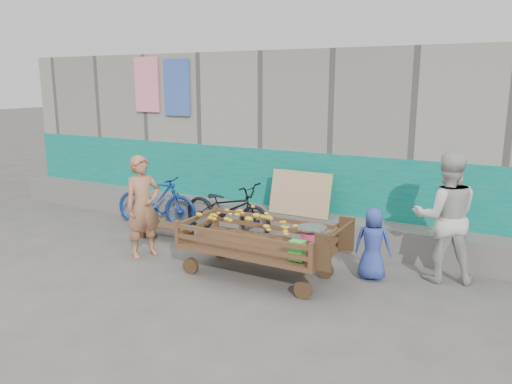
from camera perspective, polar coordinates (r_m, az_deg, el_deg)
The scene contains 9 objects.
ground at distance 6.33m, azimuth -6.04°, elevation -10.88°, with size 80.00×80.00×0.00m, color #514F4A.
building_wall at distance 9.46m, azimuth 8.02°, elevation 6.09°, with size 12.00×3.50×3.00m.
banana_cart at distance 6.48m, azimuth -0.13°, elevation -4.44°, with size 2.14×0.98×0.91m.
bench at distance 8.19m, azimuth -10.16°, elevation -4.13°, with size 1.02×0.31×0.26m.
vendor_man at distance 7.38m, azimuth -12.78°, elevation -1.63°, with size 0.54×0.36×1.49m, color #A36A49.
woman at distance 6.74m, azimuth 20.82°, elevation -2.69°, with size 0.81×0.63×1.67m, color silver.
child at distance 6.59m, azimuth 13.22°, elevation -5.76°, with size 0.47×0.30×0.95m, color #2F449A.
bicycle_dark at distance 8.30m, azimuth -3.30°, elevation -1.88°, with size 0.59×1.70×0.89m, color black.
bicycle_blue at distance 8.92m, azimuth -11.35°, elevation -0.97°, with size 0.44×1.54×0.93m, color navy.
Camera 1 is at (3.38, -4.73, 2.51)m, focal length 35.00 mm.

